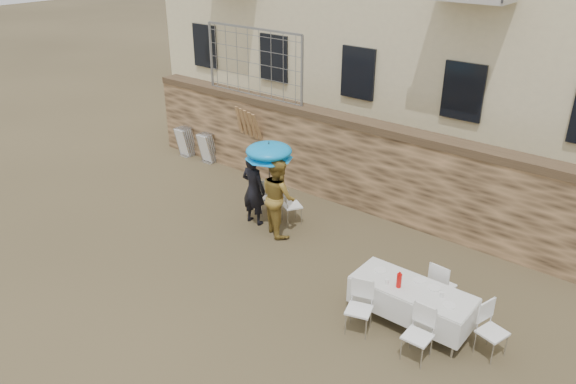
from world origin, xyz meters
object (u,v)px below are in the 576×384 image
Objects in this scene: woman_dress at (279,197)px; table_chair_back at (442,285)px; table_chair_front_left at (359,309)px; chair_stack_left at (190,140)px; chair_stack_right at (210,146)px; banquet_table at (413,289)px; couple_chair_right at (292,204)px; soda_bottle at (399,281)px; table_chair_front_right at (418,335)px; couple_chair_left at (269,196)px; man_suit at (254,189)px; umbrella at (269,154)px; table_chair_side at (493,331)px.

woman_dress is 1.88× the size of table_chair_back.
table_chair_front_left is 1.04× the size of chair_stack_left.
banquet_table is at bearing -20.86° from chair_stack_right.
chair_stack_right is at bearing -11.62° from table_chair_back.
soda_bottle is (3.75, -1.79, 0.43)m from couple_chair_right.
chair_stack_left is (-9.62, 3.88, -0.02)m from table_chair_front_right.
chair_stack_right is (-8.02, 3.28, -0.45)m from soda_bottle.
table_chair_back is (0.80, 1.55, 0.00)m from table_chair_front_left.
woman_dress is 1.88× the size of couple_chair_left.
man_suit reaches higher than chair_stack_right.
woman_dress is at bearing -15.95° from umbrella.
banquet_table is at bearing 164.34° from man_suit.
umbrella reaches higher than woman_dress.
banquet_table is 2.19× the size of table_chair_front_left.
soda_bottle reaches higher than table_chair_back.
man_suit reaches higher than table_chair_front_right.
soda_bottle is 0.27× the size of table_chair_front_left.
table_chair_front_right is at bearing 115.23° from couple_chair_left.
couple_chair_right and table_chair_side have the same top height.
couple_chair_right is (-0.05, 0.55, -0.42)m from woman_dress.
couple_chair_left is 1.00× the size of table_chair_front_left.
man_suit reaches higher than banquet_table.
chair_stack_left is (-4.47, 2.05, -0.40)m from man_suit.
table_chair_front_left is at bearing -128.66° from banquet_table.
table_chair_side is at bearing -165.31° from couple_chair_right.
table_chair_back reaches higher than chair_stack_left.
umbrella is 1.44m from couple_chair_right.
table_chair_front_right is at bearing -40.60° from soda_bottle.
table_chair_front_left is (4.05, -1.84, -0.38)m from man_suit.
man_suit reaches higher than table_chair_back.
couple_chair_left is 1.00× the size of table_chair_side.
chair_stack_left is at bearing 14.61° from couple_chair_right.
table_chair_back is at bearing 130.30° from couple_chair_left.
soda_bottle is 0.27× the size of table_chair_side.
woman_dress is 1.88× the size of couple_chair_right.
woman_dress reaches higher than chair_stack_right.
couple_chair_right is 1.00× the size of table_chair_front_left.
couple_chair_left reaches higher than banquet_table.
couple_chair_right is at bearing 140.11° from couple_chair_left.
umbrella reaches higher than table_chair_front_right.
table_chair_front_left is at bearing -123.69° from soda_bottle.
banquet_table is (3.90, -1.09, -0.17)m from woman_dress.
man_suit is 1.80× the size of table_chair_front_right.
woman_dress is at bearing -0.16° from table_chair_back.
chair_stack_left is (-9.12, 3.13, -0.27)m from banquet_table.
woman_dress reaches higher than soda_bottle.
umbrella reaches higher than table_chair_front_left.
banquet_table is at bearing 36.87° from soda_bottle.
man_suit is at bearing 27.91° from woman_dress.
woman_dress is at bearing 103.85° from couple_chair_left.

